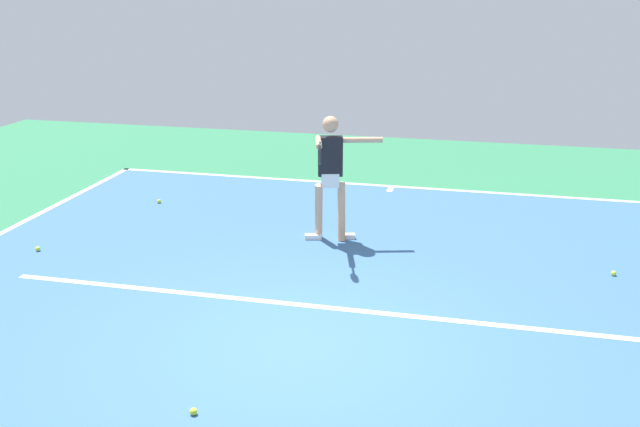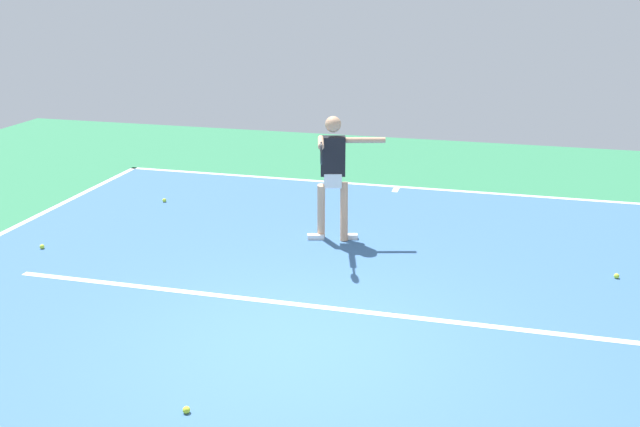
# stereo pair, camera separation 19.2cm
# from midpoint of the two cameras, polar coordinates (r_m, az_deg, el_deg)

# --- Properties ---
(ground_plane) EXTENTS (20.51, 20.51, 0.00)m
(ground_plane) POSITION_cam_midpoint_polar(r_m,az_deg,el_deg) (7.71, -1.80, -10.08)
(ground_plane) COLOR #2D754C
(court_surface) EXTENTS (10.53, 12.35, 0.00)m
(court_surface) POSITION_cam_midpoint_polar(r_m,az_deg,el_deg) (7.70, -1.80, -10.07)
(court_surface) COLOR #38608E
(court_surface) RESTS_ON ground_plane
(court_line_baseline_near) EXTENTS (10.53, 0.10, 0.01)m
(court_line_baseline_near) POSITION_cam_midpoint_polar(r_m,az_deg,el_deg) (13.31, 5.15, 2.11)
(court_line_baseline_near) COLOR white
(court_line_baseline_near) RESTS_ON ground_plane
(court_line_service) EXTENTS (7.90, 0.10, 0.01)m
(court_line_service) POSITION_cam_midpoint_polar(r_m,az_deg,el_deg) (8.49, -0.17, -7.25)
(court_line_service) COLOR white
(court_line_service) RESTS_ON ground_plane
(court_line_centre_mark) EXTENTS (0.10, 0.30, 0.01)m
(court_line_centre_mark) POSITION_cam_midpoint_polar(r_m,az_deg,el_deg) (13.12, 5.02, 1.88)
(court_line_centre_mark) COLOR white
(court_line_centre_mark) RESTS_ON ground_plane
(tennis_player) EXTENTS (1.07, 1.29, 1.79)m
(tennis_player) POSITION_cam_midpoint_polar(r_m,az_deg,el_deg) (10.29, 0.30, 3.39)
(tennis_player) COLOR tan
(tennis_player) RESTS_ON ground_plane
(tennis_ball_by_baseline) EXTENTS (0.07, 0.07, 0.07)m
(tennis_ball_by_baseline) POSITION_cam_midpoint_polar(r_m,az_deg,el_deg) (6.70, -10.56, -14.78)
(tennis_ball_by_baseline) COLOR #CCE033
(tennis_ball_by_baseline) RESTS_ON ground_plane
(tennis_ball_centre_court) EXTENTS (0.07, 0.07, 0.07)m
(tennis_ball_centre_court) POSITION_cam_midpoint_polar(r_m,az_deg,el_deg) (10.90, -21.39, -2.55)
(tennis_ball_centre_court) COLOR #C6E53D
(tennis_ball_centre_court) RESTS_ON ground_plane
(tennis_ball_by_sideline) EXTENTS (0.07, 0.07, 0.07)m
(tennis_ball_by_sideline) POSITION_cam_midpoint_polar(r_m,az_deg,el_deg) (10.01, 21.18, -4.32)
(tennis_ball_by_sideline) COLOR #C6E53D
(tennis_ball_by_sideline) RESTS_ON ground_plane
(tennis_ball_far_corner) EXTENTS (0.07, 0.07, 0.07)m
(tennis_ball_far_corner) POSITION_cam_midpoint_polar(r_m,az_deg,el_deg) (12.57, -12.73, 0.93)
(tennis_ball_far_corner) COLOR #C6E53D
(tennis_ball_far_corner) RESTS_ON ground_plane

